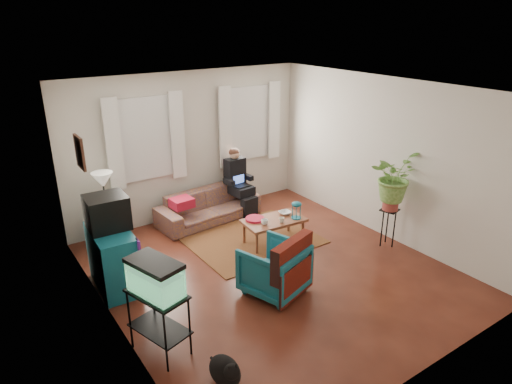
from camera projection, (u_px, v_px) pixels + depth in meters
floor at (272, 271)px, 6.62m from camera, size 4.50×5.00×0.01m
ceiling at (274, 90)px, 5.67m from camera, size 4.50×5.00×0.01m
wall_back at (189, 146)px, 8.07m from camera, size 4.50×0.01×2.60m
wall_front at (433, 266)px, 4.23m from camera, size 4.50×0.01×2.60m
wall_left at (107, 228)px, 4.96m from camera, size 0.01×5.00×2.60m
wall_right at (385, 159)px, 7.33m from camera, size 0.01×5.00×2.60m
window_left at (145, 139)px, 7.54m from camera, size 1.08×0.04×1.38m
window_right at (248, 123)px, 8.62m from camera, size 1.08×0.04×1.38m
curtains_left at (147, 140)px, 7.48m from camera, size 1.36×0.06×1.50m
curtains_right at (251, 124)px, 8.56m from camera, size 1.36×0.06×1.50m
picture_frame at (80, 152)px, 5.39m from camera, size 0.04×0.32×0.40m
area_rug at (252, 240)px, 7.51m from camera, size 2.01×1.62×0.01m
sofa at (208, 202)px, 8.11m from camera, size 1.90×0.87×0.72m
seated_person at (238, 184)px, 8.44m from camera, size 0.51×0.60×1.10m
side_table at (108, 225)px, 7.31m from camera, size 0.55×0.55×0.64m
table_lamp at (104, 191)px, 7.10m from camera, size 0.41×0.41×0.58m
dresser at (113, 259)px, 6.10m from camera, size 0.51×0.96×0.84m
crt_tv at (107, 212)px, 5.94m from camera, size 0.54×0.49×0.45m
aquarium_stand at (159, 323)px, 4.92m from camera, size 0.55×0.75×0.75m
aquarium at (155, 277)px, 4.71m from camera, size 0.50×0.68×0.39m
black_cat at (225, 368)px, 4.54m from camera, size 0.33×0.46×0.36m
armchair at (274, 266)px, 6.00m from camera, size 0.91×0.88×0.76m
serape_throw at (293, 263)px, 5.78m from camera, size 0.78×0.40×0.62m
coffee_table at (274, 231)px, 7.37m from camera, size 1.03×0.62×0.41m
cup_a at (265, 222)px, 7.11m from camera, size 0.12×0.12×0.09m
cup_b at (282, 220)px, 7.17m from camera, size 0.10×0.10×0.08m
bowl at (285, 213)px, 7.49m from camera, size 0.21×0.21×0.05m
snack_tray at (255, 219)px, 7.28m from camera, size 0.33×0.33×0.04m
birdcage at (296, 210)px, 7.30m from camera, size 0.17×0.17×0.29m
plant_stand at (388, 227)px, 7.24m from camera, size 0.32×0.32×0.63m
potted_plant at (393, 184)px, 6.97m from camera, size 0.85×0.78×0.79m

